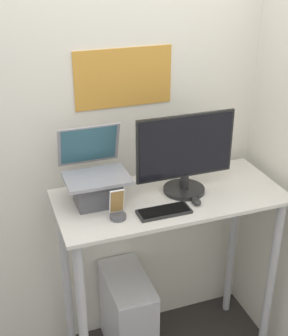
{
  "coord_description": "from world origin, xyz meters",
  "views": [
    {
      "loc": [
        -0.84,
        -1.67,
        2.31
      ],
      "look_at": [
        -0.14,
        0.27,
        1.3
      ],
      "focal_mm": 50.0,
      "sensor_mm": 36.0,
      "label": 1
    }
  ],
  "objects_px": {
    "keyboard": "(164,211)",
    "cell_phone": "(118,210)",
    "mouse": "(196,201)",
    "laptop": "(96,183)",
    "computer_tower": "(128,316)",
    "monitor": "(185,156)"
  },
  "relations": [
    {
      "from": "mouse",
      "to": "cell_phone",
      "type": "height_order",
      "value": "cell_phone"
    },
    {
      "from": "keyboard",
      "to": "cell_phone",
      "type": "xyz_separation_m",
      "value": [
        -0.22,
        0.03,
        0.03
      ]
    },
    {
      "from": "mouse",
      "to": "laptop",
      "type": "bearing_deg",
      "value": 157.39
    },
    {
      "from": "monitor",
      "to": "mouse",
      "type": "distance_m",
      "value": 0.23
    },
    {
      "from": "keyboard",
      "to": "mouse",
      "type": "bearing_deg",
      "value": 7.44
    },
    {
      "from": "keyboard",
      "to": "computer_tower",
      "type": "bearing_deg",
      "value": 115.53
    },
    {
      "from": "cell_phone",
      "to": "computer_tower",
      "type": "bearing_deg",
      "value": 63.79
    },
    {
      "from": "cell_phone",
      "to": "computer_tower",
      "type": "xyz_separation_m",
      "value": [
        0.11,
        0.21,
        -0.88
      ]
    },
    {
      "from": "laptop",
      "to": "mouse",
      "type": "height_order",
      "value": "laptop"
    },
    {
      "from": "laptop",
      "to": "computer_tower",
      "type": "distance_m",
      "value": 0.96
    },
    {
      "from": "laptop",
      "to": "keyboard",
      "type": "bearing_deg",
      "value": -37.84
    },
    {
      "from": "mouse",
      "to": "cell_phone",
      "type": "xyz_separation_m",
      "value": [
        -0.41,
        0.01,
        0.03
      ]
    },
    {
      "from": "laptop",
      "to": "keyboard",
      "type": "height_order",
      "value": "laptop"
    },
    {
      "from": "keyboard",
      "to": "laptop",
      "type": "bearing_deg",
      "value": 142.16
    },
    {
      "from": "laptop",
      "to": "cell_phone",
      "type": "xyz_separation_m",
      "value": [
        0.05,
        -0.18,
        -0.06
      ]
    },
    {
      "from": "cell_phone",
      "to": "keyboard",
      "type": "bearing_deg",
      "value": -8.22
    },
    {
      "from": "monitor",
      "to": "computer_tower",
      "type": "xyz_separation_m",
      "value": [
        -0.3,
        0.08,
        -1.04
      ]
    },
    {
      "from": "laptop",
      "to": "computer_tower",
      "type": "xyz_separation_m",
      "value": [
        0.16,
        0.03,
        -0.95
      ]
    },
    {
      "from": "computer_tower",
      "to": "cell_phone",
      "type": "bearing_deg",
      "value": -116.21
    },
    {
      "from": "monitor",
      "to": "cell_phone",
      "type": "bearing_deg",
      "value": -161.45
    },
    {
      "from": "cell_phone",
      "to": "computer_tower",
      "type": "distance_m",
      "value": 0.91
    },
    {
      "from": "keyboard",
      "to": "mouse",
      "type": "relative_size",
      "value": 3.75
    }
  ]
}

